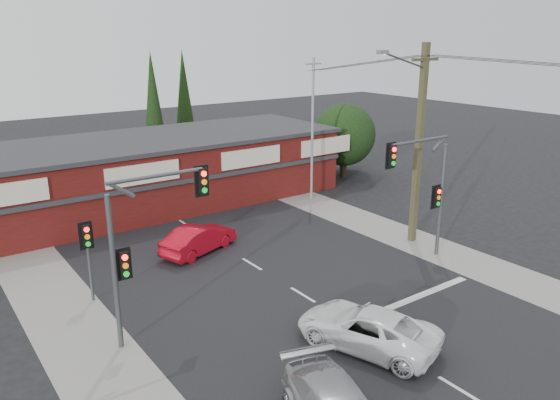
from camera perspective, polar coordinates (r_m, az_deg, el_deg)
ground at (r=22.01m, az=4.69°, el=-11.21°), size 120.00×120.00×0.00m
road_strip at (r=25.61m, az=-2.61°, el=-6.92°), size 14.00×70.00×0.01m
verge_left at (r=22.62m, az=-21.32°, el=-11.56°), size 3.00×70.00×0.02m
verge_right at (r=30.73m, az=10.78°, el=-3.03°), size 3.00×70.00×0.02m
stop_line at (r=23.32m, az=13.80°, el=-9.93°), size 6.50×0.35×0.01m
white_suv at (r=19.48m, az=9.08°, el=-13.08°), size 3.83×5.44×1.38m
red_sedan at (r=27.23m, az=-8.49°, el=-4.03°), size 4.44×2.81×1.38m
lane_dashes at (r=25.81m, az=-2.95°, el=-6.69°), size 0.12×48.15×0.01m
shop_building at (r=34.73m, az=-14.99°, el=2.69°), size 27.30×8.40×4.22m
tree_cluster at (r=41.39m, az=6.50°, el=6.49°), size 5.90×5.10×5.50m
conifer_near at (r=42.20m, az=-13.11°, el=9.91°), size 1.80×1.80×9.25m
conifer_far at (r=45.44m, az=-10.00°, el=10.57°), size 1.80×1.80×9.25m
traffic_mast_left at (r=18.94m, az=-14.16°, el=-3.46°), size 3.77×0.27×5.97m
traffic_mast_right at (r=25.89m, az=15.11°, el=2.01°), size 3.96×0.27×5.97m
pedestal_signal at (r=22.82m, az=-19.49°, el=-4.48°), size 0.55×0.27×3.38m
utility_pole at (r=27.94m, az=14.18°, el=6.21°), size 4.38×0.59×10.00m
steel_pole at (r=34.85m, az=3.40°, el=7.61°), size 1.20×0.16×9.00m
power_lines at (r=24.48m, az=24.93°, el=12.34°), size 2.01×29.00×1.22m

